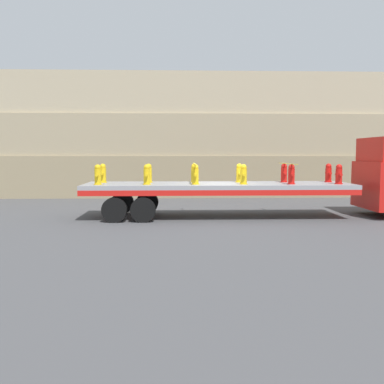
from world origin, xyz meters
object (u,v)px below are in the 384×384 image
(fire_hydrant_yellow_near_3, at_px, (244,175))
(fire_hydrant_yellow_far_2, at_px, (194,173))
(fire_hydrant_yellow_far_1, at_px, (149,173))
(fire_hydrant_red_far_5, at_px, (328,173))
(fire_hydrant_yellow_near_0, at_px, (98,175))
(fire_hydrant_red_near_5, at_px, (339,174))
(fire_hydrant_red_far_4, at_px, (284,173))
(fire_hydrant_yellow_near_1, at_px, (147,175))
(fire_hydrant_yellow_far_3, at_px, (239,173))
(fire_hydrant_red_near_4, at_px, (291,175))
(flatbed_trailer, at_px, (202,189))
(fire_hydrant_yellow_near_2, at_px, (195,175))
(fire_hydrant_yellow_far_0, at_px, (103,174))

(fire_hydrant_yellow_near_3, bearing_deg, fire_hydrant_yellow_far_2, 148.43)
(fire_hydrant_yellow_far_1, distance_m, fire_hydrant_red_far_5, 7.18)
(fire_hydrant_yellow_near_0, relative_size, fire_hydrant_red_near_5, 1.00)
(fire_hydrant_yellow_far_2, distance_m, fire_hydrant_red_far_4, 3.59)
(fire_hydrant_yellow_near_1, xyz_separation_m, fire_hydrant_yellow_far_2, (1.80, 1.10, 0.00))
(fire_hydrant_yellow_near_1, xyz_separation_m, fire_hydrant_yellow_far_1, (0.00, 1.10, 0.00))
(fire_hydrant_yellow_far_3, bearing_deg, fire_hydrant_yellow_near_3, -90.00)
(fire_hydrant_yellow_near_1, relative_size, fire_hydrant_yellow_near_3, 1.00)
(fire_hydrant_red_near_4, bearing_deg, fire_hydrant_yellow_near_1, 180.00)
(fire_hydrant_yellow_far_2, bearing_deg, fire_hydrant_yellow_near_3, -31.57)
(fire_hydrant_yellow_far_3, relative_size, fire_hydrant_red_near_5, 1.00)
(flatbed_trailer, distance_m, fire_hydrant_yellow_near_1, 2.24)
(flatbed_trailer, xyz_separation_m, fire_hydrant_red_near_4, (3.29, -0.55, 0.59))
(fire_hydrant_yellow_far_2, relative_size, fire_hydrant_red_near_5, 1.00)
(fire_hydrant_yellow_far_1, distance_m, fire_hydrant_yellow_near_3, 3.76)
(fire_hydrant_yellow_near_2, bearing_deg, fire_hydrant_yellow_far_1, 148.43)
(fire_hydrant_yellow_far_2, bearing_deg, fire_hydrant_red_far_4, 0.00)
(fire_hydrant_yellow_near_2, bearing_deg, fire_hydrant_yellow_far_0, 162.92)
(flatbed_trailer, relative_size, fire_hydrant_yellow_near_3, 13.64)
(flatbed_trailer, height_order, fire_hydrant_yellow_near_2, fire_hydrant_yellow_near_2)
(fire_hydrant_yellow_far_3, height_order, fire_hydrant_red_near_5, same)
(fire_hydrant_yellow_far_1, xyz_separation_m, fire_hydrant_red_far_4, (5.39, 0.00, 0.00))
(fire_hydrant_red_far_4, bearing_deg, fire_hydrant_yellow_far_3, 180.00)
(fire_hydrant_yellow_near_2, height_order, fire_hydrant_red_near_5, same)
(fire_hydrant_yellow_far_1, distance_m, fire_hydrant_yellow_far_2, 1.80)
(fire_hydrant_yellow_near_0, height_order, fire_hydrant_red_near_4, same)
(fire_hydrant_yellow_far_1, relative_size, fire_hydrant_yellow_near_3, 1.00)
(fire_hydrant_yellow_near_0, bearing_deg, fire_hydrant_red_near_4, 0.00)
(fire_hydrant_yellow_far_1, relative_size, fire_hydrant_red_near_4, 1.00)
(fire_hydrant_yellow_near_0, xyz_separation_m, fire_hydrant_yellow_far_1, (1.80, 1.10, 0.00))
(fire_hydrant_yellow_near_1, distance_m, fire_hydrant_red_far_5, 7.27)
(fire_hydrant_yellow_far_1, relative_size, fire_hydrant_red_far_4, 1.00)
(fire_hydrant_yellow_far_3, bearing_deg, fire_hydrant_red_far_4, 0.00)
(fire_hydrant_yellow_near_2, relative_size, fire_hydrant_yellow_far_3, 1.00)
(flatbed_trailer, height_order, fire_hydrant_red_near_5, fire_hydrant_red_near_5)
(fire_hydrant_yellow_far_1, height_order, fire_hydrant_red_near_5, same)
(fire_hydrant_yellow_near_3, height_order, fire_hydrant_yellow_far_3, same)
(fire_hydrant_yellow_near_0, relative_size, fire_hydrant_red_far_4, 1.00)
(fire_hydrant_yellow_far_2, xyz_separation_m, fire_hydrant_red_far_4, (3.59, 0.00, 0.00))
(flatbed_trailer, xyz_separation_m, fire_hydrant_red_far_5, (5.09, 0.55, 0.59))
(fire_hydrant_red_near_4, bearing_deg, fire_hydrant_red_far_4, 90.00)
(fire_hydrant_yellow_near_3, relative_size, fire_hydrant_red_near_4, 1.00)
(fire_hydrant_yellow_near_0, distance_m, fire_hydrant_yellow_far_1, 2.11)
(fire_hydrant_yellow_far_2, relative_size, fire_hydrant_red_far_4, 1.00)
(fire_hydrant_yellow_near_3, bearing_deg, fire_hydrant_red_near_4, 0.00)
(fire_hydrant_yellow_near_0, bearing_deg, fire_hydrant_yellow_far_0, 90.00)
(fire_hydrant_yellow_near_3, relative_size, fire_hydrant_red_far_4, 1.00)
(fire_hydrant_yellow_far_2, distance_m, fire_hydrant_red_far_5, 5.39)
(fire_hydrant_red_far_5, bearing_deg, fire_hydrant_yellow_near_3, -162.92)
(fire_hydrant_yellow_far_2, height_order, fire_hydrant_yellow_near_3, same)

